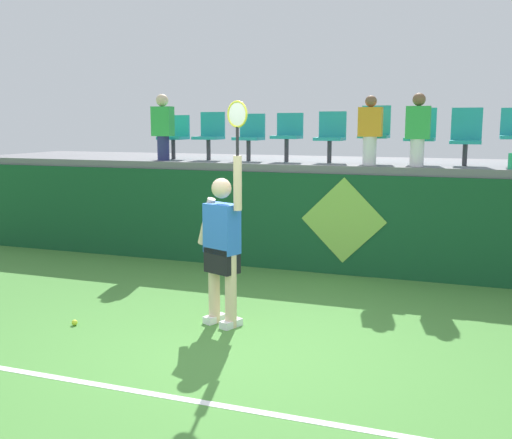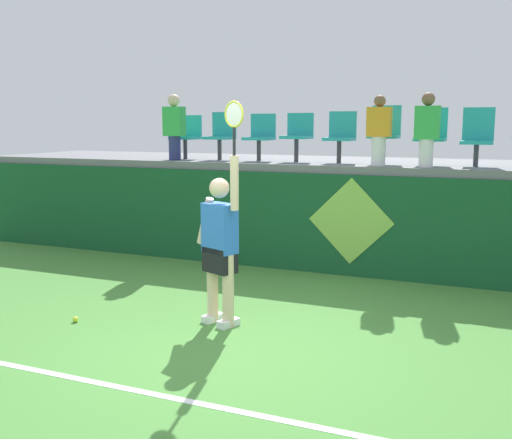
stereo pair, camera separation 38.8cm
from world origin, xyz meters
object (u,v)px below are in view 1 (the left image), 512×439
(stadium_chair_6, at_px, (420,133))
(stadium_chair_4, at_px, (331,134))
(stadium_chair_2, at_px, (250,135))
(spectator_0, at_px, (163,126))
(tennis_ball, at_px, (75,323))
(spectator_2, at_px, (370,130))
(tennis_player, at_px, (222,244))
(spectator_1, at_px, (418,129))
(stadium_chair_0, at_px, (175,134))
(water_bottle, at_px, (511,161))
(stadium_chair_5, at_px, (375,131))
(stadium_chair_1, at_px, (210,134))
(stadium_chair_3, at_px, (288,134))
(stadium_chair_7, at_px, (466,135))

(stadium_chair_6, bearing_deg, stadium_chair_4, -179.84)
(stadium_chair_2, distance_m, spectator_0, 1.46)
(tennis_ball, xyz_separation_m, spectator_2, (2.64, 3.64, 2.11))
(tennis_player, relative_size, spectator_2, 2.42)
(spectator_1, bearing_deg, stadium_chair_0, 174.01)
(water_bottle, distance_m, stadium_chair_5, 2.06)
(spectator_2, bearing_deg, stadium_chair_1, 171.07)
(stadium_chair_1, relative_size, spectator_1, 0.77)
(stadium_chair_1, xyz_separation_m, stadium_chair_3, (1.38, -0.01, 0.01))
(stadium_chair_1, bearing_deg, spectator_0, -146.98)
(stadium_chair_2, relative_size, spectator_1, 0.74)
(stadium_chair_5, xyz_separation_m, spectator_2, (0.00, -0.44, 0.03))
(stadium_chair_1, distance_m, spectator_1, 3.49)
(stadium_chair_4, bearing_deg, stadium_chair_3, -179.56)
(stadium_chair_5, distance_m, spectator_1, 0.81)
(spectator_0, height_order, spectator_2, spectator_0)
(spectator_2, bearing_deg, spectator_1, -0.16)
(stadium_chair_4, relative_size, spectator_2, 0.79)
(tennis_player, height_order, stadium_chair_2, tennis_player)
(spectator_0, bearing_deg, stadium_chair_0, 90.00)
(water_bottle, height_order, stadium_chair_2, stadium_chair_2)
(tennis_player, height_order, spectator_2, spectator_2)
(stadium_chair_1, bearing_deg, stadium_chair_3, -0.24)
(water_bottle, height_order, stadium_chair_6, stadium_chair_6)
(tennis_player, distance_m, stadium_chair_2, 3.78)
(stadium_chair_1, distance_m, stadium_chair_2, 0.72)
(stadium_chair_4, xyz_separation_m, spectator_0, (-2.75, -0.43, 0.13))
(stadium_chair_2, distance_m, stadium_chair_3, 0.66)
(stadium_chair_5, bearing_deg, spectator_1, -32.86)
(water_bottle, distance_m, spectator_0, 5.40)
(stadium_chair_3, height_order, stadium_chair_6, stadium_chair_6)
(stadium_chair_5, bearing_deg, stadium_chair_2, -179.83)
(stadium_chair_3, bearing_deg, stadium_chair_5, 0.37)
(stadium_chair_6, bearing_deg, spectator_2, -147.25)
(stadium_chair_5, bearing_deg, stadium_chair_6, 0.01)
(stadium_chair_0, bearing_deg, stadium_chair_2, 0.08)
(stadium_chair_5, distance_m, stadium_chair_6, 0.68)
(water_bottle, relative_size, spectator_0, 0.20)
(stadium_chair_0, height_order, stadium_chair_2, stadium_chair_2)
(stadium_chair_1, bearing_deg, stadium_chair_4, -0.01)
(stadium_chair_5, relative_size, spectator_0, 0.81)
(stadium_chair_1, distance_m, stadium_chair_6, 3.46)
(stadium_chair_0, height_order, spectator_0, spectator_0)
(stadium_chair_1, xyz_separation_m, spectator_0, (-0.67, -0.43, 0.13))
(tennis_ball, relative_size, stadium_chair_3, 0.08)
(stadium_chair_1, height_order, stadium_chair_2, stadium_chair_1)
(stadium_chair_6, bearing_deg, spectator_1, -90.00)
(stadium_chair_0, distance_m, stadium_chair_2, 1.39)
(stadium_chair_7, bearing_deg, tennis_ball, -134.26)
(stadium_chair_7, xyz_separation_m, spectator_0, (-4.78, -0.44, 0.13))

